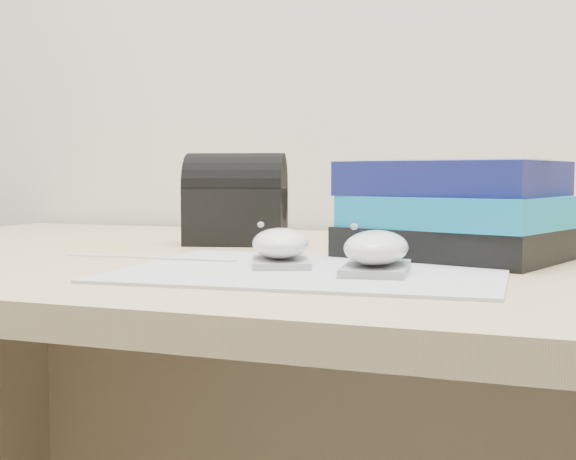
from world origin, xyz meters
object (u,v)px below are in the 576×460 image
at_px(mouse_rear, 280,246).
at_px(book_stack, 456,211).
at_px(desk, 402,443).
at_px(mouse_front, 376,251).
at_px(pouch, 236,200).

relative_size(mouse_rear, book_stack, 0.44).
xyz_separation_m(desk, mouse_rear, (-0.09, -0.19, 0.26)).
distance_m(mouse_front, book_stack, 0.18).
bearing_deg(pouch, mouse_front, -44.38).
bearing_deg(pouch, mouse_rear, -56.22).
distance_m(mouse_rear, book_stack, 0.22).
bearing_deg(desk, book_stack, -29.11).
distance_m(mouse_rear, mouse_front, 0.11).
height_order(desk, mouse_front, mouse_front).
height_order(mouse_rear, pouch, pouch).
distance_m(desk, book_stack, 0.30).
xyz_separation_m(desk, pouch, (-0.24, 0.05, 0.30)).
bearing_deg(mouse_front, mouse_rear, 167.18).
bearing_deg(book_stack, mouse_rear, -135.86).
bearing_deg(mouse_rear, pouch, 123.78).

